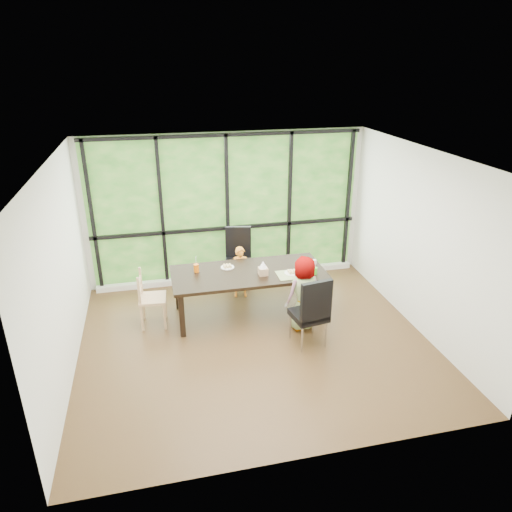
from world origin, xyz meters
name	(u,v)px	position (x,y,z in m)	size (l,w,h in m)	color
ground	(255,341)	(0.00, 0.00, 0.00)	(5.00, 5.00, 0.00)	black
back_wall	(227,208)	(0.00, 2.25, 1.35)	(5.00, 5.00, 0.00)	silver
foliage_backdrop	(227,209)	(0.00, 2.23, 1.35)	(4.80, 0.02, 2.65)	#1C4A16
window_mullions	(228,209)	(0.00, 2.19, 1.35)	(4.80, 0.06, 2.65)	black
window_sill	(230,276)	(0.00, 2.15, 0.05)	(4.80, 0.12, 0.10)	silver
dining_table	(249,293)	(0.08, 0.80, 0.38)	(2.39, 1.06, 0.75)	black
chair_window_leather	(238,259)	(0.11, 1.81, 0.54)	(0.46, 0.46, 1.08)	black
chair_interior_leather	(309,310)	(0.74, -0.21, 0.54)	(0.46, 0.46, 1.08)	black
chair_end_beech	(153,298)	(-1.42, 0.82, 0.45)	(0.42, 0.40, 0.90)	tan
child_toddler	(241,272)	(0.08, 1.44, 0.45)	(0.33, 0.22, 0.91)	orange
child_older	(303,294)	(0.78, 0.21, 0.58)	(0.57, 0.37, 1.17)	slate
placemat	(293,274)	(0.72, 0.54, 0.75)	(0.48, 0.35, 0.01)	tan
plate_far	(227,267)	(-0.22, 1.03, 0.76)	(0.22, 0.22, 0.01)	white
plate_near	(292,273)	(0.73, 0.59, 0.76)	(0.24, 0.24, 0.01)	white
orange_cup	(196,268)	(-0.72, 0.98, 0.81)	(0.08, 0.08, 0.13)	#E2610A
green_cup	(315,271)	(1.07, 0.49, 0.81)	(0.07, 0.07, 0.11)	#49D22F
white_mug	(314,262)	(1.18, 0.85, 0.79)	(0.07, 0.07, 0.07)	white
tissue_box	(263,271)	(0.28, 0.64, 0.81)	(0.14, 0.14, 0.12)	tan
crepe_rolls_far	(227,266)	(-0.22, 1.03, 0.78)	(0.15, 0.12, 0.04)	tan
crepe_rolls_near	(292,272)	(0.73, 0.59, 0.78)	(0.15, 0.12, 0.04)	tan
straw_white	(196,262)	(-0.72, 0.98, 0.92)	(0.01, 0.01, 0.20)	white
straw_pink	(315,265)	(1.07, 0.49, 0.90)	(0.01, 0.01, 0.20)	pink
tissue	(263,265)	(0.28, 0.64, 0.92)	(0.12, 0.12, 0.11)	white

